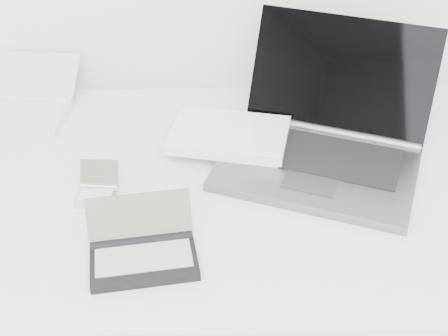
{
  "coord_description": "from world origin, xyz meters",
  "views": [
    {
      "loc": [
        -0.05,
        0.51,
        1.51
      ],
      "look_at": [
        -0.03,
        1.51,
        0.79
      ],
      "focal_mm": 50.0,
      "sensor_mm": 36.0,
      "label": 1
    }
  ],
  "objects_px": {
    "desk": "(238,197)",
    "netbook_open_white": "(25,105)",
    "palmtop_charcoal": "(143,251)",
    "laptop_large": "(301,139)"
  },
  "relations": [
    {
      "from": "desk",
      "to": "netbook_open_white",
      "type": "distance_m",
      "value": 0.59
    },
    {
      "from": "palmtop_charcoal",
      "to": "netbook_open_white",
      "type": "bearing_deg",
      "value": 113.74
    },
    {
      "from": "netbook_open_white",
      "to": "palmtop_charcoal",
      "type": "xyz_separation_m",
      "value": [
        0.33,
        -0.52,
        0.0
      ]
    },
    {
      "from": "netbook_open_white",
      "to": "palmtop_charcoal",
      "type": "bearing_deg",
      "value": -51.59
    },
    {
      "from": "desk",
      "to": "palmtop_charcoal",
      "type": "distance_m",
      "value": 0.3
    },
    {
      "from": "laptop_large",
      "to": "netbook_open_white",
      "type": "bearing_deg",
      "value": -176.17
    },
    {
      "from": "laptop_large",
      "to": "netbook_open_white",
      "type": "height_order",
      "value": "laptop_large"
    },
    {
      "from": "netbook_open_white",
      "to": "palmtop_charcoal",
      "type": "distance_m",
      "value": 0.62
    },
    {
      "from": "laptop_large",
      "to": "palmtop_charcoal",
      "type": "distance_m",
      "value": 0.45
    },
    {
      "from": "desk",
      "to": "netbook_open_white",
      "type": "bearing_deg",
      "value": 150.48
    }
  ]
}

